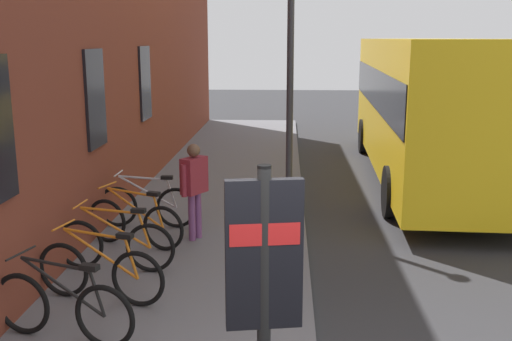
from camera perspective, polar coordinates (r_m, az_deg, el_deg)
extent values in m
plane|color=#2D2D30|center=(10.78, 10.06, -5.93)|extent=(60.00, 60.00, 0.00)
cube|color=slate|center=(12.67, -3.49, -2.69)|extent=(24.00, 3.50, 0.12)
cube|color=black|center=(10.19, -15.05, 6.60)|extent=(0.90, 0.06, 1.60)
cube|color=black|center=(13.55, -10.52, 8.17)|extent=(0.90, 0.06, 1.60)
torus|color=black|center=(7.30, -21.37, -11.71)|extent=(0.24, 0.71, 0.72)
torus|color=black|center=(6.73, -14.18, -13.32)|extent=(0.24, 0.71, 0.72)
cylinder|color=black|center=(6.88, -17.92, -10.46)|extent=(0.29, 0.99, 0.58)
cylinder|color=black|center=(6.83, -18.58, -8.42)|extent=(0.25, 0.83, 0.09)
cylinder|color=black|center=(6.67, -14.86, -11.26)|extent=(0.08, 0.19, 0.51)
cube|color=black|center=(6.60, -15.56, -8.84)|extent=(0.15, 0.22, 0.06)
cylinder|color=black|center=(7.06, -21.44, -7.32)|extent=(0.47, 0.14, 0.02)
torus|color=black|center=(8.12, -17.83, -8.97)|extent=(0.22, 0.71, 0.72)
torus|color=black|center=(7.61, -11.16, -10.06)|extent=(0.22, 0.71, 0.72)
cylinder|color=orange|center=(7.74, -14.56, -7.65)|extent=(0.27, 1.00, 0.58)
cylinder|color=orange|center=(7.70, -15.14, -5.83)|extent=(0.23, 0.84, 0.09)
cylinder|color=orange|center=(7.55, -11.75, -8.23)|extent=(0.08, 0.19, 0.51)
cube|color=black|center=(7.49, -12.35, -6.08)|extent=(0.14, 0.22, 0.06)
cylinder|color=orange|center=(7.90, -17.82, -4.96)|extent=(0.47, 0.13, 0.02)
torus|color=black|center=(9.00, -16.43, -6.76)|extent=(0.12, 0.72, 0.72)
torus|color=black|center=(8.64, -10.01, -7.25)|extent=(0.12, 0.72, 0.72)
cylinder|color=orange|center=(8.71, -13.23, -5.31)|extent=(0.12, 1.02, 0.58)
cylinder|color=orange|center=(8.67, -13.77, -3.71)|extent=(0.11, 0.85, 0.09)
cylinder|color=orange|center=(8.58, -10.55, -5.64)|extent=(0.05, 0.19, 0.51)
cube|color=black|center=(8.52, -11.11, -3.76)|extent=(0.12, 0.21, 0.06)
cylinder|color=orange|center=(8.81, -16.38, -3.09)|extent=(0.48, 0.06, 0.02)
torus|color=black|center=(10.02, -14.01, -4.66)|extent=(0.29, 0.70, 0.72)
torus|color=black|center=(9.46, -8.81, -5.45)|extent=(0.29, 0.70, 0.72)
cylinder|color=orange|center=(9.64, -11.43, -3.51)|extent=(0.37, 0.97, 0.58)
cylinder|color=orange|center=(9.61, -11.87, -2.02)|extent=(0.31, 0.82, 0.09)
cylinder|color=orange|center=(9.42, -9.26, -3.94)|extent=(0.09, 0.19, 0.51)
cube|color=black|center=(9.38, -9.71, -2.19)|extent=(0.16, 0.22, 0.06)
cylinder|color=orange|center=(9.83, -13.95, -1.35)|extent=(0.46, 0.18, 0.02)
torus|color=black|center=(10.80, -13.05, -3.36)|extent=(0.07, 0.72, 0.72)
torus|color=black|center=(10.54, -7.57, -3.53)|extent=(0.07, 0.72, 0.72)
cylinder|color=silver|center=(10.58, -10.27, -2.02)|extent=(0.06, 1.02, 0.58)
cylinder|color=silver|center=(10.54, -10.72, -0.70)|extent=(0.05, 0.85, 0.09)
cylinder|color=silver|center=(10.49, -8.01, -2.21)|extent=(0.04, 0.19, 0.51)
cube|color=black|center=(10.44, -8.47, -0.66)|extent=(0.10, 0.20, 0.06)
cylinder|color=silver|center=(10.64, -12.95, -0.26)|extent=(0.48, 0.03, 0.02)
cylinder|color=black|center=(4.49, 0.75, -14.63)|extent=(0.10, 0.10, 2.40)
cube|color=black|center=(4.27, 0.77, -8.04)|extent=(0.17, 0.56, 1.10)
cube|color=red|center=(4.21, 0.78, -5.94)|extent=(0.17, 0.50, 0.16)
cube|color=yellow|center=(14.95, 15.98, 6.17)|extent=(10.61, 2.99, 3.00)
cube|color=black|center=(14.92, 16.06, 7.54)|extent=(10.40, 3.02, 0.90)
cylinder|color=black|center=(11.73, 12.66, -1.99)|extent=(1.01, 0.30, 1.00)
cylinder|color=black|center=(18.63, 17.58, 3.03)|extent=(1.01, 0.30, 1.00)
cylinder|color=black|center=(18.28, 10.19, 3.25)|extent=(1.01, 0.30, 1.00)
cylinder|color=#723F72|center=(9.86, -6.12, -4.43)|extent=(0.11, 0.11, 0.78)
cylinder|color=#723F72|center=(9.98, -5.52, -4.21)|extent=(0.11, 0.11, 0.78)
cube|color=maroon|center=(9.74, -5.91, -0.46)|extent=(0.51, 0.43, 0.59)
sphere|color=brown|center=(9.66, -5.96, 1.91)|extent=(0.21, 0.21, 0.21)
cylinder|color=maroon|center=(9.56, -6.87, -0.97)|extent=(0.09, 0.09, 0.52)
cylinder|color=maroon|center=(9.95, -4.97, -0.39)|extent=(0.09, 0.09, 0.52)
cylinder|color=#333338|center=(10.68, 3.25, 7.60)|extent=(0.12, 0.12, 4.69)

